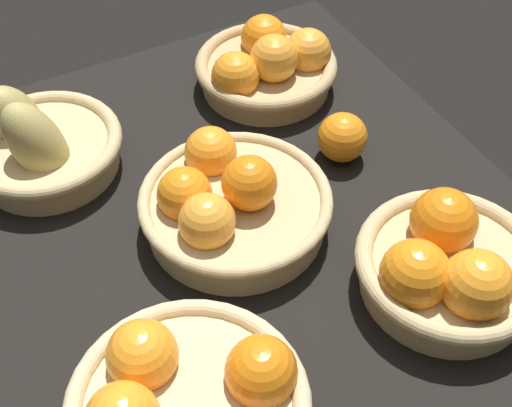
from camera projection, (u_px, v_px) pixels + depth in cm
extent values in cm
cube|color=black|center=(247.00, 227.00, 92.28)|extent=(84.00, 72.00, 3.00)
cylinder|color=tan|center=(266.00, 75.00, 109.00)|extent=(20.14, 20.14, 4.08)
torus|color=tan|center=(266.00, 65.00, 107.49)|extent=(22.26, 22.26, 2.11)
sphere|color=orange|center=(264.00, 38.00, 110.20)|extent=(7.33, 7.33, 7.33)
sphere|color=#F49E33|center=(274.00, 58.00, 103.95)|extent=(7.33, 7.33, 7.33)
sphere|color=orange|center=(235.00, 76.00, 103.31)|extent=(7.33, 7.33, 7.33)
sphere|color=#F49E33|center=(308.00, 52.00, 107.32)|extent=(7.33, 7.33, 7.33)
cylinder|color=tan|center=(47.00, 154.00, 96.45)|extent=(19.45, 19.45, 4.50)
torus|color=tan|center=(44.00, 142.00, 94.79)|extent=(21.48, 21.48, 2.03)
ellipsoid|color=tan|center=(15.00, 118.00, 96.18)|extent=(7.87, 10.68, 12.69)
ellipsoid|color=tan|center=(37.00, 143.00, 91.52)|extent=(12.95, 13.01, 14.34)
cylinder|color=tan|center=(237.00, 213.00, 88.76)|extent=(23.11, 23.11, 4.83)
torus|color=tan|center=(236.00, 200.00, 86.98)|extent=(24.75, 24.75, 1.64)
sphere|color=orange|center=(248.00, 184.00, 84.80)|extent=(7.00, 7.00, 7.00)
sphere|color=orange|center=(211.00, 152.00, 91.03)|extent=(7.00, 7.00, 7.00)
sphere|color=#F49E33|center=(207.00, 222.00, 82.34)|extent=(7.00, 7.00, 7.00)
sphere|color=orange|center=(185.00, 194.00, 85.59)|extent=(7.00, 7.00, 7.00)
torus|color=#D3BC8C|center=(188.00, 404.00, 69.18)|extent=(25.10, 25.10, 2.02)
sphere|color=orange|center=(142.00, 355.00, 71.37)|extent=(7.61, 7.61, 7.61)
sphere|color=orange|center=(261.00, 372.00, 70.36)|extent=(7.61, 7.61, 7.61)
cylinder|color=tan|center=(447.00, 274.00, 82.19)|extent=(20.37, 20.37, 4.81)
torus|color=tan|center=(451.00, 262.00, 80.42)|extent=(22.56, 22.56, 2.19)
sphere|color=orange|center=(444.00, 221.00, 81.77)|extent=(8.09, 8.09, 8.09)
sphere|color=orange|center=(477.00, 285.00, 75.59)|extent=(8.09, 8.09, 8.09)
sphere|color=orange|center=(415.00, 274.00, 77.12)|extent=(8.09, 8.09, 8.09)
sphere|color=orange|center=(342.00, 137.00, 96.91)|extent=(7.09, 7.09, 7.09)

